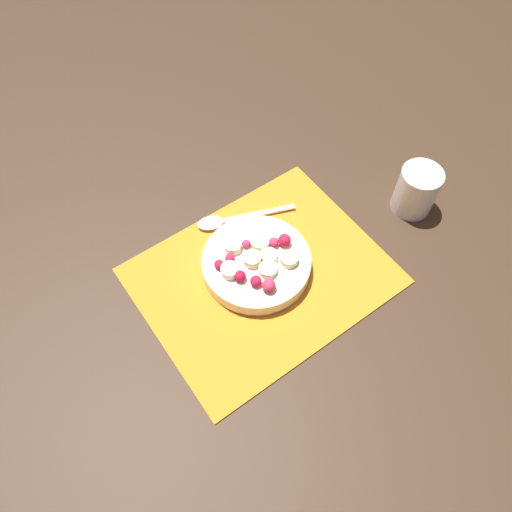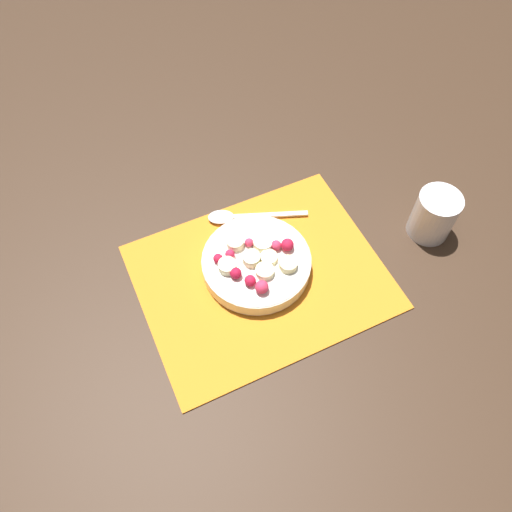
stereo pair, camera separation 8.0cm
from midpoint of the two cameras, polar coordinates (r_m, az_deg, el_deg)
The scene contains 5 objects.
ground_plane at distance 0.82m, azimuth 3.31°, elevation -2.64°, with size 3.00×3.00×0.00m, color #382619.
placemat at distance 0.82m, azimuth 3.32°, elevation -2.53°, with size 0.39×0.31×0.01m.
fruit_bowl at distance 0.81m, azimuth 2.80°, elevation -0.91°, with size 0.18×0.18×0.05m.
spoon at distance 0.88m, azimuth 0.26°, elevation 4.36°, with size 0.17×0.08×0.01m.
drinking_glass at distance 0.90m, azimuth 22.08°, elevation 4.17°, with size 0.07×0.07×0.09m.
Camera 2 is at (-0.18, -0.37, 0.71)m, focal length 35.00 mm.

